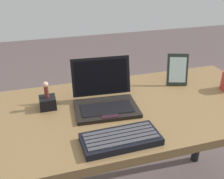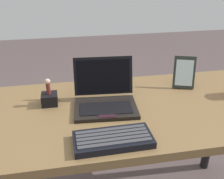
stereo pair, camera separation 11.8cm
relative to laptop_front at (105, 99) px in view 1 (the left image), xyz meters
The scene contains 6 objects.
desk 0.15m from the laptop_front, 24.26° to the right, with size 1.49×0.68×0.73m.
laptop_front is the anchor object (origin of this frame).
external_keyboard 0.28m from the laptop_front, 92.92° to the right, with size 0.30×0.14×0.03m.
photo_frame 0.46m from the laptop_front, 16.02° to the left, with size 0.12×0.09×0.17m.
figurine_stand 0.26m from the laptop_front, 165.43° to the left, with size 0.07×0.07×0.06m, color black.
figurine 0.27m from the laptop_front, 165.43° to the left, with size 0.03×0.03×0.08m.
Camera 1 is at (-0.35, -0.99, 1.35)m, focal length 41.83 mm.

